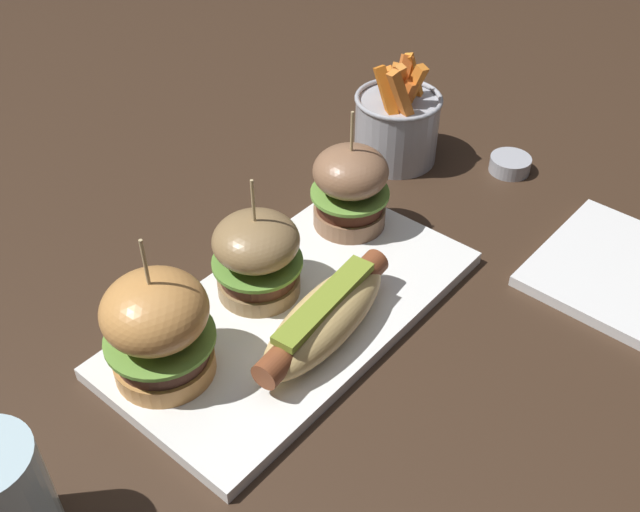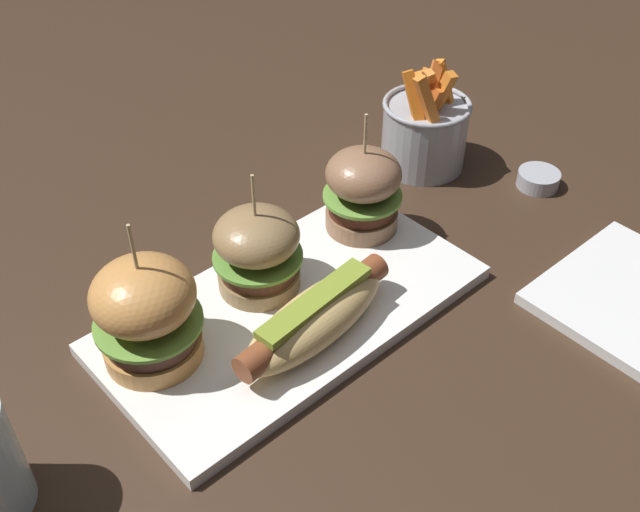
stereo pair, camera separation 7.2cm
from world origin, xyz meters
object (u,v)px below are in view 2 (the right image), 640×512
object	(u,v)px
fries_bucket	(425,131)
slider_right	(363,190)
hot_dog	(315,317)
sauce_ramekin	(538,179)
slider_left	(146,312)
platter_main	(292,309)
slider_center	(257,250)

from	to	relation	value
fries_bucket	slider_right	bearing A→B (deg)	-161.96
hot_dog	sauce_ramekin	world-z (taller)	hot_dog
slider_left	platter_main	bearing A→B (deg)	-14.13
slider_left	slider_center	world-z (taller)	slider_left
hot_dog	slider_center	size ratio (longest dim) A/B	1.41
slider_center	slider_right	bearing A→B (deg)	-0.16
slider_right	sauce_ramekin	size ratio (longest dim) A/B	2.75
hot_dog	slider_left	distance (m)	0.15
platter_main	hot_dog	bearing A→B (deg)	-103.34
platter_main	slider_center	xyz separation A→B (m)	(-0.01, 0.04, 0.05)
fries_bucket	sauce_ramekin	bearing A→B (deg)	-62.08
hot_dog	slider_center	distance (m)	0.09
hot_dog	slider_right	xyz separation A→B (m)	(0.15, 0.09, 0.02)
hot_dog	fries_bucket	distance (m)	0.34
platter_main	hot_dog	xyz separation A→B (m)	(-0.01, -0.05, 0.03)
hot_dog	fries_bucket	xyz separation A→B (m)	(0.31, 0.14, 0.01)
slider_left	slider_center	distance (m)	0.13
platter_main	slider_center	world-z (taller)	slider_center
slider_left	slider_center	bearing A→B (deg)	4.04
platter_main	hot_dog	size ratio (longest dim) A/B	2.02
fries_bucket	slider_left	bearing A→B (deg)	-172.01
slider_center	slider_right	distance (m)	0.14
slider_left	slider_right	bearing A→B (deg)	1.84
slider_right	fries_bucket	bearing A→B (deg)	18.04
platter_main	fries_bucket	xyz separation A→B (m)	(0.30, 0.09, 0.04)
sauce_ramekin	slider_center	bearing A→B (deg)	168.41
platter_main	fries_bucket	bearing A→B (deg)	17.64
slider_left	slider_center	xyz separation A→B (m)	(0.13, 0.01, -0.01)
fries_bucket	slider_center	bearing A→B (deg)	-170.34
slider_right	slider_left	bearing A→B (deg)	-178.16
slider_center	sauce_ramekin	size ratio (longest dim) A/B	2.61
platter_main	fries_bucket	world-z (taller)	fries_bucket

